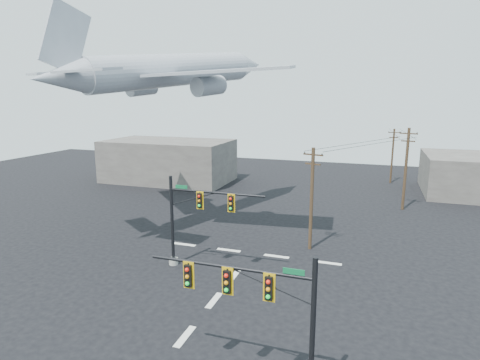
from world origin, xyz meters
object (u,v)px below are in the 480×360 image
(airliner, at_px, (174,71))
(utility_pole_a, at_px, (312,197))
(signal_mast_far, at_px, (191,220))
(utility_pole_c, at_px, (392,155))
(signal_mast_near, at_px, (268,314))
(utility_pole_b, at_px, (406,168))

(airliner, bearing_deg, utility_pole_a, -79.20)
(signal_mast_far, relative_size, utility_pole_a, 0.88)
(signal_mast_far, distance_m, utility_pole_c, 38.84)
(utility_pole_c, height_order, airliner, airliner)
(signal_mast_near, height_order, utility_pole_b, utility_pole_b)
(utility_pole_a, relative_size, utility_pole_c, 1.07)
(signal_mast_far, xyz_separation_m, utility_pole_c, (14.58, 36.00, 0.42))
(utility_pole_a, xyz_separation_m, utility_pole_b, (7.87, 15.02, 0.33))
(utility_pole_b, bearing_deg, utility_pole_a, -105.24)
(utility_pole_a, xyz_separation_m, utility_pole_c, (6.98, 29.56, -0.30))
(utility_pole_b, bearing_deg, signal_mast_near, -89.92)
(signal_mast_near, xyz_separation_m, signal_mast_far, (-8.48, 10.52, 0.04))
(signal_mast_far, bearing_deg, utility_pole_a, 40.31)
(signal_mast_near, height_order, airliner, airliner)
(airliner, bearing_deg, utility_pole_c, -16.17)
(utility_pole_c, bearing_deg, signal_mast_near, -94.01)
(signal_mast_far, distance_m, utility_pole_b, 26.48)
(airliner, bearing_deg, utility_pole_b, -38.36)
(utility_pole_b, distance_m, utility_pole_c, 14.58)
(utility_pole_a, bearing_deg, airliner, -172.03)
(signal_mast_far, xyz_separation_m, utility_pole_a, (7.60, 6.45, 0.72))
(signal_mast_far, relative_size, utility_pole_b, 0.81)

